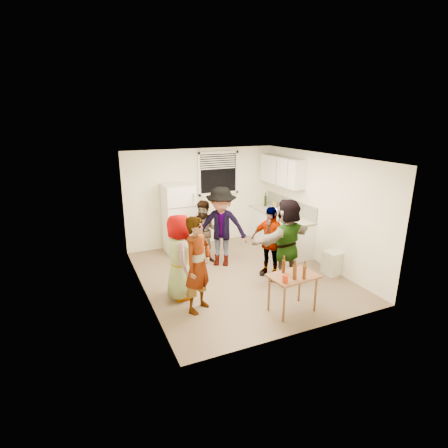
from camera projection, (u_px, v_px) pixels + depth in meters
name	position (u px, v px, depth m)	size (l,w,h in m)	color
room	(240.00, 275.00, 7.48)	(4.00, 4.50, 2.50)	white
window	(218.00, 173.00, 9.04)	(1.12, 0.10, 1.06)	white
refrigerator	(179.00, 219.00, 8.58)	(0.70, 0.70, 1.70)	white
counter_lower	(279.00, 231.00, 9.01)	(0.60, 2.20, 0.86)	white
countertop	(280.00, 214.00, 8.88)	(0.64, 2.22, 0.04)	beige
backsplash	(290.00, 205.00, 8.93)	(0.03, 2.20, 0.36)	#AFABA1
upper_cabinets	(282.00, 171.00, 8.79)	(0.34, 1.60, 0.70)	white
kettle	(277.00, 213.00, 8.89)	(0.25, 0.21, 0.21)	silver
paper_towel	(285.00, 216.00, 8.62)	(0.13, 0.13, 0.28)	white
wine_bottle	(265.00, 206.00, 9.62)	(0.07, 0.07, 0.28)	black
beer_bottle_counter	(284.00, 217.00, 8.52)	(0.06, 0.06, 0.22)	#47230C
blue_cup	(285.00, 221.00, 8.24)	(0.09, 0.09, 0.12)	#1650AD
picture_frame	(275.00, 204.00, 9.47)	(0.02, 0.18, 0.15)	gold
trash_bin	(333.00, 263.00, 7.48)	(0.35, 0.35, 0.51)	beige
serving_table	(291.00, 311.00, 6.11)	(0.81, 0.54, 0.68)	brown
beer_bottle_table	(294.00, 279.00, 5.76)	(0.07, 0.07, 0.25)	#47230C
red_cup	(285.00, 282.00, 5.65)	(0.09, 0.09, 0.13)	#A22305
guest_grey	(181.00, 296.00, 6.60)	(0.78, 1.60, 0.51)	#9D9D9D
guest_stripe	(199.00, 309.00, 6.16)	(0.62, 1.70, 0.41)	#141933
guest_back_left	(206.00, 261.00, 8.19)	(0.71, 1.46, 0.55)	brown
guest_back_right	(221.00, 264.00, 8.03)	(1.16, 1.80, 0.67)	#3B3B40
guest_black	(269.00, 274.00, 7.52)	(0.88, 1.51, 0.37)	black
guest_orange	(285.00, 279.00, 7.31)	(1.60, 1.72, 0.51)	#D37D40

